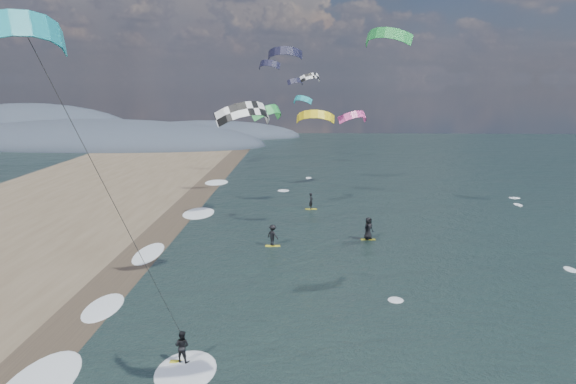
{
  "coord_description": "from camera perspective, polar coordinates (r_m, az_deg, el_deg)",
  "views": [
    {
      "loc": [
        0.01,
        -17.99,
        12.29
      ],
      "look_at": [
        -1.0,
        12.0,
        7.0
      ],
      "focal_mm": 40.0,
      "sensor_mm": 36.0,
      "label": 1
    }
  ],
  "objects": [
    {
      "name": "bg_kite_field",
      "position": [
        68.37,
        1.92,
        9.41
      ],
      "size": [
        14.63,
        73.09,
        8.61
      ],
      "color": "black",
      "rests_on": "ground"
    },
    {
      "name": "kitesurfer_near_b",
      "position": [
        23.68,
        -17.2,
        2.12
      ],
      "size": [
        6.8,
        8.81,
        14.96
      ],
      "color": "gold",
      "rests_on": "ground"
    },
    {
      "name": "far_kitesurfers",
      "position": [
        50.65,
        2.56,
        -3.07
      ],
      "size": [
        8.43,
        14.77,
        1.79
      ],
      "color": "gold",
      "rests_on": "ground"
    },
    {
      "name": "shoreline_surf",
      "position": [
        36.6,
        -15.61,
        -10.01
      ],
      "size": [
        2.4,
        79.4,
        0.11
      ],
      "color": "white",
      "rests_on": "ground"
    },
    {
      "name": "wet_sand_strip",
      "position": [
        32.84,
        -20.19,
        -12.62
      ],
      "size": [
        3.0,
        240.0,
        0.0
      ],
      "primitive_type": "cube",
      "color": "#382D23",
      "rests_on": "ground"
    },
    {
      "name": "coastal_hills",
      "position": [
        134.17,
        -17.66,
        4.27
      ],
      "size": [
        80.0,
        41.0,
        15.0
      ],
      "color": "#3D4756",
      "rests_on": "ground"
    }
  ]
}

